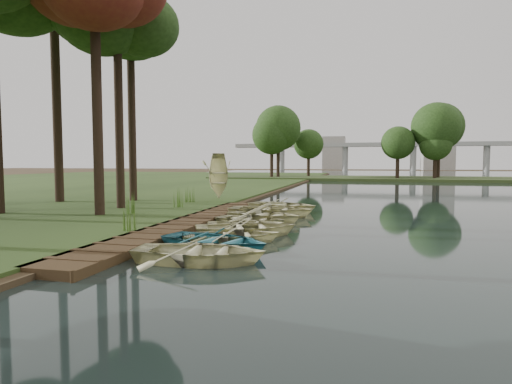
% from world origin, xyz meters
% --- Properties ---
extents(ground, '(300.00, 300.00, 0.00)m').
position_xyz_m(ground, '(0.00, 0.00, 0.00)').
color(ground, '#3D2F1D').
extents(boardwalk, '(1.60, 16.00, 0.30)m').
position_xyz_m(boardwalk, '(-1.60, 0.00, 0.15)').
color(boardwalk, '#392816').
rests_on(boardwalk, ground).
extents(peninsula, '(50.00, 14.00, 0.45)m').
position_xyz_m(peninsula, '(8.00, 50.00, 0.23)').
color(peninsula, '#32431E').
rests_on(peninsula, ground).
extents(far_trees, '(45.60, 5.60, 8.80)m').
position_xyz_m(far_trees, '(4.67, 50.00, 6.43)').
color(far_trees, black).
rests_on(far_trees, peninsula).
extents(bridge, '(95.90, 4.00, 8.60)m').
position_xyz_m(bridge, '(12.31, 120.00, 7.08)').
color(bridge, '#A5A5A0').
rests_on(bridge, ground).
extents(building_a, '(10.00, 8.00, 18.00)m').
position_xyz_m(building_a, '(30.00, 140.00, 9.00)').
color(building_a, '#A5A5A0').
rests_on(building_a, ground).
extents(building_b, '(8.00, 8.00, 12.00)m').
position_xyz_m(building_b, '(-5.00, 145.00, 6.00)').
color(building_b, '#A5A5A0').
rests_on(building_b, ground).
extents(rowboat_0, '(3.69, 2.78, 0.72)m').
position_xyz_m(rowboat_0, '(1.16, -5.61, 0.41)').
color(rowboat_0, beige).
rests_on(rowboat_0, water).
extents(rowboat_1, '(3.98, 3.29, 0.71)m').
position_xyz_m(rowboat_1, '(1.02, -3.99, 0.41)').
color(rowboat_1, teal).
rests_on(rowboat_1, water).
extents(rowboat_2, '(3.79, 3.31, 0.65)m').
position_xyz_m(rowboat_2, '(1.20, -2.84, 0.38)').
color(rowboat_2, beige).
rests_on(rowboat_2, water).
extents(rowboat_3, '(4.34, 3.80, 0.75)m').
position_xyz_m(rowboat_3, '(1.29, -1.42, 0.42)').
color(rowboat_3, beige).
rests_on(rowboat_3, water).
extents(rowboat_4, '(3.45, 2.87, 0.62)m').
position_xyz_m(rowboat_4, '(0.92, -0.19, 0.36)').
color(rowboat_4, beige).
rests_on(rowboat_4, water).
extents(rowboat_5, '(3.29, 2.56, 0.62)m').
position_xyz_m(rowboat_5, '(0.76, 1.18, 0.36)').
color(rowboat_5, beige).
rests_on(rowboat_5, water).
extents(rowboat_6, '(4.03, 3.38, 0.72)m').
position_xyz_m(rowboat_6, '(1.08, 2.37, 0.41)').
color(rowboat_6, beige).
rests_on(rowboat_6, water).
extents(rowboat_7, '(4.01, 2.87, 0.83)m').
position_xyz_m(rowboat_7, '(1.01, 3.94, 0.47)').
color(rowboat_7, beige).
rests_on(rowboat_7, water).
extents(rowboat_8, '(3.28, 2.38, 0.67)m').
position_xyz_m(rowboat_8, '(0.80, 5.18, 0.38)').
color(rowboat_8, beige).
rests_on(rowboat_8, water).
extents(rowboat_9, '(4.48, 3.78, 0.79)m').
position_xyz_m(rowboat_9, '(1.15, 6.41, 0.45)').
color(rowboat_9, beige).
rests_on(rowboat_9, water).
extents(stored_rowboat, '(3.58, 3.55, 0.61)m').
position_xyz_m(stored_rowboat, '(-3.85, 10.40, 0.60)').
color(stored_rowboat, beige).
rests_on(stored_rowboat, bank).
extents(tree_4, '(4.65, 4.65, 11.29)m').
position_xyz_m(tree_4, '(-6.91, 3.84, 9.52)').
color(tree_4, black).
rests_on(tree_4, bank).
extents(tree_6, '(4.66, 4.66, 13.00)m').
position_xyz_m(tree_6, '(-8.54, 7.93, 11.17)').
color(tree_6, black).
rests_on(tree_6, bank).
extents(reeds_0, '(0.60, 0.60, 0.87)m').
position_xyz_m(reeds_0, '(-2.60, -2.81, 0.73)').
color(reeds_0, '#3F661E').
rests_on(reeds_0, bank).
extents(reeds_1, '(0.60, 0.60, 0.97)m').
position_xyz_m(reeds_1, '(-5.07, 1.64, 0.79)').
color(reeds_1, '#3F661E').
rests_on(reeds_1, bank).
extents(reeds_2, '(0.60, 0.60, 0.95)m').
position_xyz_m(reeds_2, '(-4.13, 4.93, 0.78)').
color(reeds_2, '#3F661E').
rests_on(reeds_2, bank).
extents(reeds_3, '(0.60, 0.60, 0.85)m').
position_xyz_m(reeds_3, '(-4.68, 7.65, 0.73)').
color(reeds_3, '#3F661E').
rests_on(reeds_3, bank).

